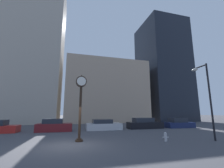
{
  "coord_description": "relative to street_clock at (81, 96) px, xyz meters",
  "views": [
    {
      "loc": [
        -0.02,
        -10.72,
        2.13
      ],
      "look_at": [
        5.97,
        10.8,
        6.34
      ],
      "focal_mm": 24.0,
      "sensor_mm": 36.0,
      "label": 1
    }
  ],
  "objects": [
    {
      "name": "street_clock",
      "position": [
        0.0,
        0.0,
        0.0
      ],
      "size": [
        0.85,
        0.57,
        5.06
      ],
      "color": "black",
      "rests_on": "ground_plane"
    },
    {
      "name": "building_storefront_row",
      "position": [
        7.0,
        22.85,
        3.37
      ],
      "size": [
        17.76,
        12.0,
        13.47
      ],
      "color": "tan",
      "rests_on": "ground_plane"
    },
    {
      "name": "street_lamp_right",
      "position": [
        9.9,
        -2.18,
        0.71
      ],
      "size": [
        0.36,
        1.57,
        6.09
      ],
      "color": "black",
      "rests_on": "ground_plane"
    },
    {
      "name": "building_glass_modern",
      "position": [
        23.29,
        22.85,
        10.09
      ],
      "size": [
        10.65,
        12.0,
        26.9
      ],
      "color": "black",
      "rests_on": "ground_plane"
    },
    {
      "name": "building_tall_tower",
      "position": [
        -9.97,
        22.85,
        12.37
      ],
      "size": [
        13.83,
        12.0,
        31.47
      ],
      "color": "#ADA393",
      "rests_on": "ground_plane"
    },
    {
      "name": "ground_plane",
      "position": [
        -0.75,
        -1.15,
        -3.36
      ],
      "size": [
        200.0,
        200.0,
        0.0
      ],
      "primitive_type": "plane",
      "color": "#424247"
    },
    {
      "name": "car_maroon",
      "position": [
        -2.39,
        6.8,
        -2.77
      ],
      "size": [
        3.87,
        1.8,
        1.39
      ],
      "rotation": [
        0.0,
        0.0,
        -0.01
      ],
      "color": "maroon",
      "rests_on": "ground_plane"
    },
    {
      "name": "car_black",
      "position": [
        8.96,
        6.88,
        -2.78
      ],
      "size": [
        4.69,
        1.86,
        1.39
      ],
      "rotation": [
        0.0,
        0.0,
        -0.01
      ],
      "color": "black",
      "rests_on": "ground_plane"
    },
    {
      "name": "car_silver",
      "position": [
        3.33,
        6.78,
        -2.82
      ],
      "size": [
        4.34,
        2.03,
        1.27
      ],
      "rotation": [
        0.0,
        0.0,
        -0.03
      ],
      "color": "#BCBCC1",
      "rests_on": "ground_plane"
    },
    {
      "name": "fire_hydrant_far",
      "position": [
        6.21,
        -1.69,
        -3.03
      ],
      "size": [
        0.5,
        0.22,
        0.66
      ],
      "color": "#B7B7BC",
      "rests_on": "ground_plane"
    },
    {
      "name": "car_navy",
      "position": [
        14.16,
        6.62,
        -2.79
      ],
      "size": [
        4.08,
        1.96,
        1.37
      ],
      "rotation": [
        0.0,
        0.0,
        -0.03
      ],
      "color": "#19234C",
      "rests_on": "ground_plane"
    }
  ]
}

